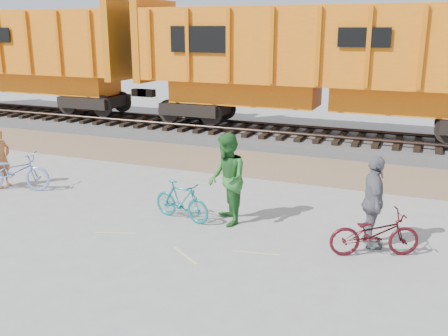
% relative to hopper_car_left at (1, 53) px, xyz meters
% --- Properties ---
extents(ground, '(120.00, 120.00, 0.00)m').
position_rel_hopper_car_left_xyz_m(ground, '(13.70, -9.00, -3.01)').
color(ground, '#9E9E99').
rests_on(ground, ground).
extents(gravel_strip, '(120.00, 3.00, 0.02)m').
position_rel_hopper_car_left_xyz_m(gravel_strip, '(13.70, -3.50, -3.00)').
color(gravel_strip, '#876F54').
rests_on(gravel_strip, ground).
extents(ballast_bed, '(120.00, 4.00, 0.30)m').
position_rel_hopper_car_left_xyz_m(ballast_bed, '(13.70, 0.00, -2.86)').
color(ballast_bed, slate).
rests_on(ballast_bed, ground).
extents(track, '(120.00, 2.60, 0.24)m').
position_rel_hopper_car_left_xyz_m(track, '(13.70, 0.00, -2.53)').
color(track, black).
rests_on(track, ballast_bed).
extents(hopper_car_left, '(14.00, 3.13, 4.65)m').
position_rel_hopper_car_left_xyz_m(hopper_car_left, '(0.00, 0.00, 0.00)').
color(hopper_car_left, black).
rests_on(hopper_car_left, track).
extents(hopper_car_center, '(14.00, 3.13, 4.65)m').
position_rel_hopper_car_left_xyz_m(hopper_car_center, '(15.00, 0.00, 0.00)').
color(hopper_car_center, black).
rests_on(hopper_car_center, track).
extents(bicycle_blue, '(2.04, 1.18, 1.01)m').
position_rel_hopper_car_left_xyz_m(bicycle_blue, '(8.59, -8.34, -2.50)').
color(bicycle_blue, '#809DD7').
rests_on(bicycle_blue, ground).
extents(bicycle_teal, '(1.52, 0.72, 0.88)m').
position_rel_hopper_car_left_xyz_m(bicycle_teal, '(13.62, -8.59, -2.56)').
color(bicycle_teal, '#107377').
rests_on(bicycle_teal, ground).
extents(bicycle_maroon, '(1.77, 1.21, 0.88)m').
position_rel_hopper_car_left_xyz_m(bicycle_maroon, '(17.76, -8.83, -2.57)').
color(bicycle_maroon, '#460E15').
rests_on(bicycle_maroon, ground).
extents(person_solo, '(0.40, 0.58, 1.56)m').
position_rel_hopper_car_left_xyz_m(person_solo, '(8.09, -8.24, -2.23)').
color(person_solo, '#C16B36').
rests_on(person_solo, ground).
extents(person_man, '(1.17, 1.23, 1.99)m').
position_rel_hopper_car_left_xyz_m(person_man, '(14.62, -8.39, -2.01)').
color(person_man, '#296C2A').
rests_on(person_man, ground).
extents(person_woman, '(0.71, 1.15, 1.82)m').
position_rel_hopper_car_left_xyz_m(person_woman, '(17.66, -8.43, -2.09)').
color(person_woman, slate).
rests_on(person_woman, ground).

